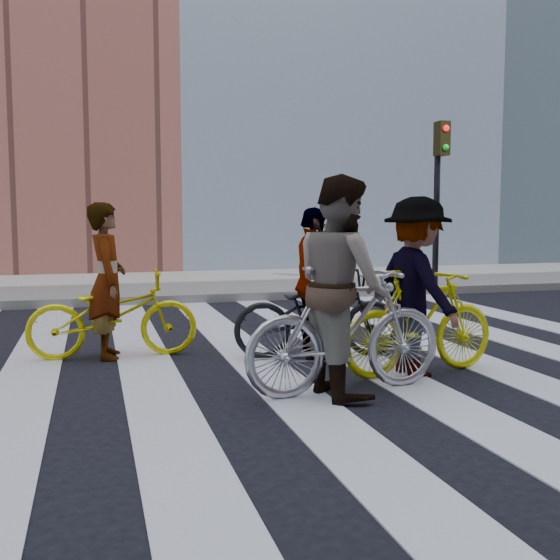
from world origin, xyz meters
name	(u,v)px	position (x,y,z in m)	size (l,w,h in m)	color
ground	(314,364)	(0.00, 0.00, 0.00)	(100.00, 100.00, 0.00)	black
sidewalk_far	(199,284)	(0.00, 7.50, 0.07)	(100.00, 5.00, 0.15)	gray
zebra_crosswalk	(314,363)	(0.00, 0.00, 0.01)	(8.25, 10.00, 0.01)	silver
traffic_signal	(439,177)	(4.40, 5.32, 2.28)	(0.22, 0.42, 3.33)	black
bike_yellow_left	(113,315)	(-1.95, 0.87, 0.46)	(0.62, 1.76, 0.93)	yellow
bike_silver_mid	(346,329)	(-0.10, -1.13, 0.55)	(0.52, 1.82, 1.10)	#B4B5BE
bike_yellow_right	(420,322)	(0.83, -0.70, 0.50)	(0.47, 1.67, 1.01)	#D8DD0C
bike_dark_rear	(317,314)	(0.14, 0.29, 0.47)	(0.62, 1.78, 0.93)	black
rider_left	(107,281)	(-2.00, 0.87, 0.82)	(0.60, 0.39, 1.65)	slate
rider_mid	(341,286)	(-0.15, -1.13, 0.92)	(0.89, 0.70, 1.84)	slate
rider_right	(416,287)	(0.78, -0.70, 0.84)	(1.09, 0.63, 1.68)	slate
rider_rear	(313,283)	(0.09, 0.29, 0.80)	(0.94, 0.39, 1.60)	slate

